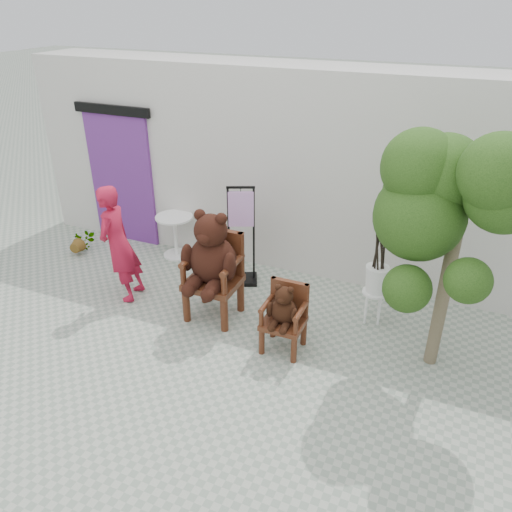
% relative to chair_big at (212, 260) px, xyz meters
% --- Properties ---
extents(ground_plane, '(60.00, 60.00, 0.00)m').
position_rel_chair_big_xyz_m(ground_plane, '(0.52, -1.06, -0.85)').
color(ground_plane, '#9AA08F').
rests_on(ground_plane, ground).
extents(back_wall, '(9.00, 1.00, 3.00)m').
position_rel_chair_big_xyz_m(back_wall, '(0.52, 2.04, 0.65)').
color(back_wall, silver).
rests_on(back_wall, ground).
extents(doorway, '(1.40, 0.11, 2.33)m').
position_rel_chair_big_xyz_m(doorway, '(-2.48, 1.52, 0.32)').
color(doorway, '#642A7F').
rests_on(doorway, ground).
extents(chair_big, '(0.75, 0.80, 1.52)m').
position_rel_chair_big_xyz_m(chair_big, '(0.00, 0.00, 0.00)').
color(chair_big, '#3F1B0D').
rests_on(chair_big, ground).
extents(chair_small, '(0.49, 0.49, 0.90)m').
position_rel_chair_big_xyz_m(chair_small, '(1.10, -0.29, -0.32)').
color(chair_small, '#3F1B0D').
rests_on(chair_small, ground).
extents(person, '(0.48, 0.65, 1.64)m').
position_rel_chair_big_xyz_m(person, '(-1.41, -0.07, -0.03)').
color(person, '#AA1431').
rests_on(person, ground).
extents(cafe_table, '(0.60, 0.60, 0.70)m').
position_rel_chair_big_xyz_m(cafe_table, '(-1.37, 1.29, -0.41)').
color(cafe_table, white).
rests_on(cafe_table, ground).
extents(display_stand, '(0.55, 0.50, 1.51)m').
position_rel_chair_big_xyz_m(display_stand, '(-0.03, 0.95, -0.26)').
color(display_stand, black).
rests_on(display_stand, ground).
extents(stool_bucket, '(0.32, 0.32, 1.45)m').
position_rel_chair_big_xyz_m(stool_bucket, '(1.98, 0.70, -0.21)').
color(stool_bucket, white).
rests_on(stool_bucket, ground).
extents(tree, '(1.58, 1.40, 2.82)m').
position_rel_chair_big_xyz_m(tree, '(2.58, 0.11, 1.22)').
color(tree, brown).
rests_on(tree, ground).
extents(potted_plant, '(0.41, 0.37, 0.40)m').
position_rel_chair_big_xyz_m(potted_plant, '(-2.88, 0.76, -0.65)').
color(potted_plant, '#18340E').
rests_on(potted_plant, ground).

